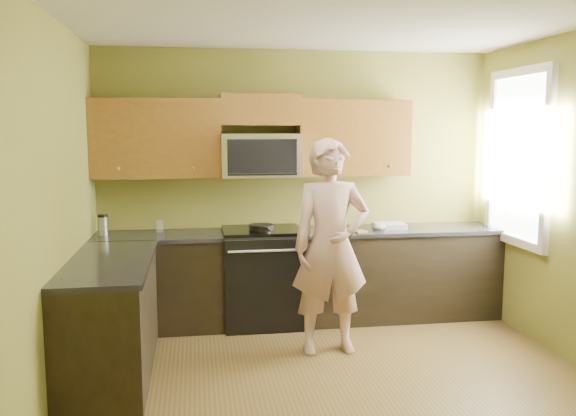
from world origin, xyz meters
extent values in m
plane|color=brown|center=(0.00, 0.00, 0.00)|extent=(4.00, 4.00, 0.00)
plane|color=white|center=(0.00, 0.00, 2.70)|extent=(4.00, 4.00, 0.00)
plane|color=olive|center=(0.00, 2.00, 1.35)|extent=(4.00, 0.00, 4.00)
plane|color=olive|center=(0.00, -2.00, 1.35)|extent=(4.00, 0.00, 4.00)
plane|color=olive|center=(-2.00, 0.00, 1.35)|extent=(0.00, 4.00, 4.00)
cube|color=black|center=(0.00, 1.70, 0.44)|extent=(4.00, 0.60, 0.88)
cube|color=black|center=(-1.70, 0.60, 0.44)|extent=(0.60, 1.60, 0.88)
cube|color=black|center=(0.00, 1.69, 0.90)|extent=(4.00, 0.62, 0.04)
cube|color=black|center=(-1.69, 0.60, 0.90)|extent=(0.62, 1.60, 0.04)
cube|color=brown|center=(-0.40, 1.83, 2.10)|extent=(0.76, 0.33, 0.30)
imported|color=#CC7266|center=(0.10, 0.85, 0.92)|extent=(0.69, 0.46, 1.84)
cube|color=#B27F47|center=(0.54, 1.54, 0.93)|extent=(0.14, 0.14, 0.01)
ellipsoid|color=silver|center=(0.29, 1.58, 0.95)|extent=(0.14, 0.14, 0.06)
ellipsoid|color=silver|center=(0.76, 1.59, 0.95)|extent=(0.13, 0.14, 0.07)
cube|color=silver|center=(0.90, 1.71, 0.95)|extent=(0.31, 0.25, 0.05)
cylinder|color=silver|center=(-1.38, 1.83, 0.98)|extent=(0.08, 0.08, 0.12)
camera|label=1|loc=(-1.03, -4.05, 1.92)|focal=37.41mm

